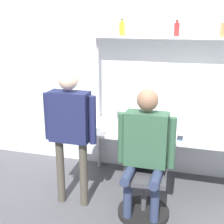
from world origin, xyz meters
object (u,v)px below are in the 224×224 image
object	(u,v)px
person_standing	(70,122)
bottle_red	(177,29)
laptop	(156,129)
person_seated	(146,144)
bottle_amber	(122,29)
office_chair	(144,188)
monitor	(134,100)
cell_phone	(180,138)

from	to	relation	value
person_standing	bottle_red	bearing A→B (deg)	44.05
laptop	person_standing	distance (m)	1.05
laptop	person_seated	world-z (taller)	person_seated
bottle_red	bottle_amber	bearing A→B (deg)	-180.00
laptop	person_standing	bearing A→B (deg)	-146.47
office_chair	bottle_amber	xyz separation A→B (m)	(-0.50, 0.92, 1.64)
monitor	cell_phone	bearing A→B (deg)	-34.14
bottle_red	cell_phone	bearing A→B (deg)	-72.22
person_standing	monitor	bearing A→B (deg)	62.03
office_chair	bottle_amber	world-z (taller)	bottle_amber
person_standing	bottle_amber	bearing A→B (deg)	71.39
laptop	bottle_amber	world-z (taller)	bottle_amber
monitor	bottle_amber	size ratio (longest dim) A/B	2.73
monitor	laptop	bearing A→B (deg)	-46.98
cell_phone	person_standing	size ratio (longest dim) A/B	0.10
cell_phone	bottle_red	size ratio (longest dim) A/B	0.77
bottle_red	laptop	bearing A→B (deg)	-109.40
person_seated	laptop	bearing A→B (deg)	87.12
monitor	person_standing	distance (m)	1.07
person_seated	bottle_red	xyz separation A→B (m)	(0.17, 0.97, 1.10)
office_chair	bottle_amber	distance (m)	1.95
laptop	person_seated	distance (m)	0.58
person_standing	person_seated	bearing A→B (deg)	-0.36
monitor	person_seated	distance (m)	1.03
office_chair	person_seated	size ratio (longest dim) A/B	0.68
laptop	office_chair	size ratio (longest dim) A/B	0.36
cell_phone	person_seated	world-z (taller)	person_seated
monitor	person_seated	size ratio (longest dim) A/B	0.39
cell_phone	bottle_amber	distance (m)	1.52
office_chair	person_seated	xyz separation A→B (m)	(0.00, -0.05, 0.53)
bottle_amber	monitor	bearing A→B (deg)	-5.34
office_chair	person_standing	size ratio (longest dim) A/B	0.61
person_seated	person_standing	xyz separation A→B (m)	(-0.83, 0.01, 0.16)
monitor	bottle_amber	bearing A→B (deg)	174.66
laptop	bottle_red	distance (m)	1.22
monitor	bottle_amber	distance (m)	0.92
person_standing	bottle_amber	world-z (taller)	bottle_amber
laptop	office_chair	distance (m)	0.73
laptop	cell_phone	xyz separation A→B (m)	(0.28, -0.05, -0.06)
monitor	laptop	xyz separation A→B (m)	(0.35, -0.38, -0.24)
bottle_amber	person_standing	bearing A→B (deg)	-108.61
office_chair	monitor	bearing A→B (deg)	109.56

